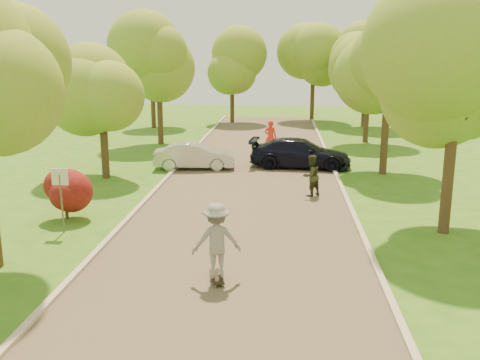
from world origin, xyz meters
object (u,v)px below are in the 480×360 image
(silver_sedan, at_px, (194,156))
(longboard, at_px, (217,277))
(person_olive, at_px, (311,176))
(skateboarder, at_px, (216,240))
(person_striped, at_px, (270,137))
(street_sign, at_px, (60,187))
(dark_sedan, at_px, (300,153))

(silver_sedan, distance_m, longboard, 14.20)
(silver_sedan, distance_m, person_olive, 7.62)
(silver_sedan, bearing_deg, longboard, -173.75)
(longboard, relative_size, skateboarder, 0.53)
(longboard, bearing_deg, person_striped, -108.05)
(longboard, bearing_deg, street_sign, -47.16)
(person_striped, bearing_deg, person_olive, 113.15)
(street_sign, distance_m, skateboarder, 6.57)
(person_striped, bearing_deg, silver_sedan, 61.64)
(person_striped, bearing_deg, street_sign, 78.26)
(skateboarder, xyz_separation_m, person_olive, (2.86, 8.86, -0.25))
(silver_sedan, distance_m, skateboarder, 14.19)
(longboard, bearing_deg, silver_sedan, -93.49)
(skateboarder, distance_m, person_olive, 9.31)
(skateboarder, bearing_deg, person_striped, -108.05)
(street_sign, distance_m, dark_sedan, 13.85)
(person_olive, bearing_deg, longboard, 30.57)
(dark_sedan, relative_size, skateboarder, 2.64)
(dark_sedan, xyz_separation_m, person_striped, (-1.65, 3.75, 0.25))
(person_olive, bearing_deg, person_striped, -120.19)
(longboard, relative_size, person_olive, 0.60)
(dark_sedan, distance_m, longboard, 14.89)
(street_sign, bearing_deg, person_olive, 32.60)
(street_sign, relative_size, skateboarder, 1.10)
(longboard, bearing_deg, skateboarder, 88.90)
(silver_sedan, relative_size, person_olive, 2.36)
(street_sign, height_order, longboard, street_sign)
(longboard, distance_m, person_striped, 18.45)
(longboard, bearing_deg, dark_sedan, -115.14)
(silver_sedan, distance_m, dark_sedan, 5.50)
(street_sign, xyz_separation_m, person_olive, (8.42, 5.38, -0.69))
(dark_sedan, height_order, longboard, dark_sedan)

